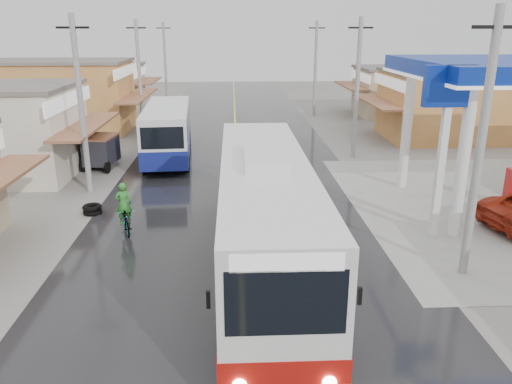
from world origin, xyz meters
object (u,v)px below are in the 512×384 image
tricycle_near (101,150)px  second_bus (168,131)px  tricycle_far (92,148)px  tyre_stack (92,209)px  coach_bus (265,215)px  cyclist (126,216)px

tricycle_near → second_bus: bearing=39.9°
tricycle_far → tyre_stack: tricycle_far is taller
coach_bus → cyclist: size_ratio=6.31×
cyclist → tricycle_near: 9.75m
second_bus → tyre_stack: 9.76m
second_bus → cyclist: second_bus is taller
coach_bus → tyre_stack: coach_bus is taller
cyclist → tricycle_near: bearing=91.6°
coach_bus → tricycle_far: bearing=123.0°
second_bus → tricycle_near: 4.10m
cyclist → tyre_stack: cyclist is taller
tricycle_far → tyre_stack: 8.66m
tyre_stack → cyclist: bearing=-47.9°
coach_bus → tricycle_near: 15.12m
tricycle_far → tyre_stack: (2.14, -8.37, -0.69)m
coach_bus → tyre_stack: bearing=141.3°
coach_bus → tricycle_near: (-8.18, 12.68, -0.86)m
cyclist → tricycle_far: bearing=93.6°
cyclist → tyre_stack: size_ratio=2.54×
tricycle_far → cyclist: bearing=-91.6°
coach_bus → cyclist: coach_bus is taller
coach_bus → second_bus: size_ratio=1.35×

